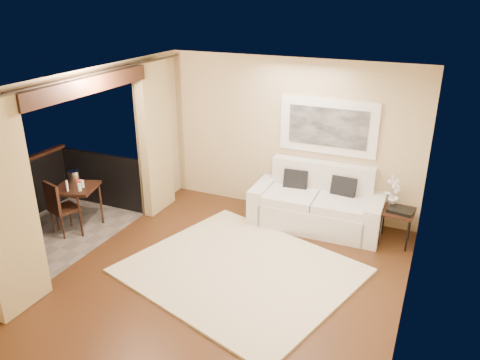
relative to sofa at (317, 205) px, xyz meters
The scene contains 18 objects.
floor 2.23m from the sofa, 107.22° to the right, with size 5.00×5.00×0.00m, color #4D2C16.
room_shell 4.10m from the sofa, 142.97° to the right, with size 5.00×6.40×5.00m.
balcony 4.48m from the sofa, 152.07° to the right, with size 1.81×2.60×1.17m.
curtains 3.60m from the sofa, 142.77° to the right, with size 0.16×4.80×2.64m.
artwork 1.31m from the sofa, 89.68° to the left, with size 1.62×0.07×0.92m.
rug 1.96m from the sofa, 107.71° to the right, with size 2.93×2.55×0.04m, color beige.
sofa is the anchor object (origin of this frame).
side_table 1.29m from the sofa, ahead, with size 0.53×0.53×0.56m.
tray 1.36m from the sofa, ahead, with size 0.38×0.28×0.05m, color black.
orchid 1.26m from the sofa, ahead, with size 0.26×0.18×0.50m, color white.
bistro_table 3.98m from the sofa, 154.74° to the right, with size 0.78×0.78×0.73m.
balcony_chair_far 4.20m from the sofa, 151.27° to the right, with size 0.49×0.50×0.92m.
balcony_chair_near 4.90m from the sofa, 143.73° to the right, with size 0.46×0.47×0.99m.
ice_bucket 4.07m from the sofa, 157.35° to the right, with size 0.18×0.18×0.20m, color silver.
candle 3.94m from the sofa, 156.25° to the right, with size 0.06×0.06×0.07m, color red.
vase 4.07m from the sofa, 152.16° to the right, with size 0.04×0.04×0.18m, color white.
glass_a 3.88m from the sofa, 152.25° to the right, with size 0.06×0.06×0.12m, color silver.
glass_b 3.87m from the sofa, 154.28° to the right, with size 0.06×0.06×0.12m, color silver.
Camera 1 is at (2.35, -4.89, 3.72)m, focal length 35.00 mm.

